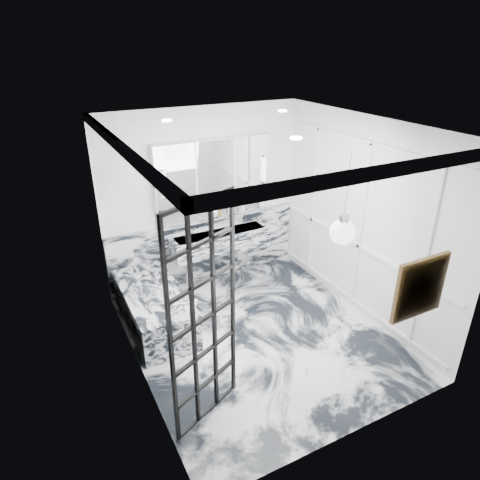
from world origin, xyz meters
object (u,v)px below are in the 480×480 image
trough_sink (220,241)px  bathtub (154,308)px  mirror_cabinet (214,172)px  crittall_door (204,319)px

trough_sink → bathtub: size_ratio=0.97×
bathtub → trough_sink: bearing=26.5°
mirror_cabinet → bathtub: size_ratio=1.15×
crittall_door → mirror_cabinet: (1.29, 2.59, 0.61)m
crittall_door → trough_sink: 2.79m
crittall_door → trough_sink: (1.29, 2.42, -0.48)m
crittall_door → mirror_cabinet: crittall_door is taller
trough_sink → mirror_cabinet: bearing=90.0°
crittall_door → bathtub: (-0.04, 1.76, -0.93)m
crittall_door → mirror_cabinet: size_ratio=1.27×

